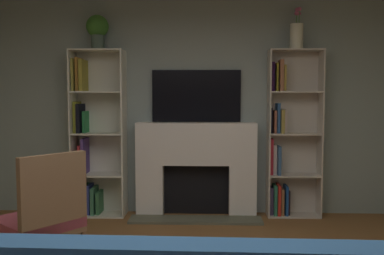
# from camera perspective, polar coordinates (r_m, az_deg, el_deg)

# --- Properties ---
(wall_back_accent) EXTENTS (5.45, 0.06, 2.72)m
(wall_back_accent) POSITION_cam_1_polar(r_m,az_deg,el_deg) (5.35, 0.61, 3.02)
(wall_back_accent) COLOR gray
(wall_back_accent) RESTS_ON ground_plane
(fireplace) EXTENTS (1.57, 0.55, 1.15)m
(fireplace) POSITION_cam_1_polar(r_m,az_deg,el_deg) (5.27, 0.56, -5.14)
(fireplace) COLOR white
(fireplace) RESTS_ON ground_plane
(tv) EXTENTS (1.09, 0.06, 0.64)m
(tv) POSITION_cam_1_polar(r_m,az_deg,el_deg) (5.29, 0.60, 4.24)
(tv) COLOR black
(tv) RESTS_ON fireplace
(bookshelf_left) EXTENTS (0.64, 0.34, 2.03)m
(bookshelf_left) POSITION_cam_1_polar(r_m,az_deg,el_deg) (5.41, -13.11, -1.69)
(bookshelf_left) COLOR silver
(bookshelf_left) RESTS_ON ground_plane
(bookshelf_right) EXTENTS (0.64, 0.27, 2.03)m
(bookshelf_right) POSITION_cam_1_polar(r_m,az_deg,el_deg) (5.34, 12.64, -1.54)
(bookshelf_right) COLOR beige
(bookshelf_right) RESTS_ON ground_plane
(potted_plant) EXTENTS (0.27, 0.27, 0.42)m
(potted_plant) POSITION_cam_1_polar(r_m,az_deg,el_deg) (5.39, -12.56, 12.73)
(potted_plant) COLOR #465B4D
(potted_plant) RESTS_ON bookshelf_left
(vase_with_flowers) EXTENTS (0.16, 0.16, 0.50)m
(vase_with_flowers) POSITION_cam_1_polar(r_m,az_deg,el_deg) (5.33, 13.83, 11.94)
(vase_with_flowers) COLOR beige
(vase_with_flowers) RESTS_ON bookshelf_right
(armchair) EXTENTS (0.78, 0.78, 1.04)m
(armchair) POSITION_cam_1_polar(r_m,az_deg,el_deg) (3.62, -19.36, -11.16)
(armchair) COLOR brown
(armchair) RESTS_ON ground_plane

